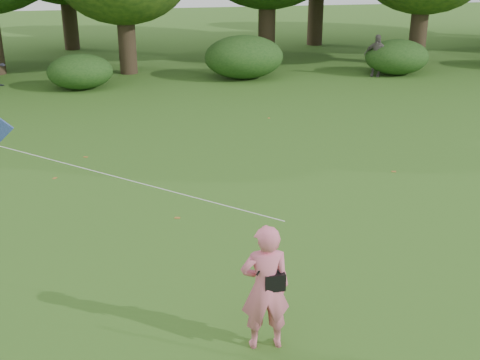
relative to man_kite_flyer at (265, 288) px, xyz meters
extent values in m
plane|color=#265114|center=(0.48, 0.93, -0.99)|extent=(100.00, 100.00, 0.00)
imported|color=#E76C87|center=(0.00, 0.00, 0.00)|extent=(0.74, 0.51, 1.97)
imported|color=#635B58|center=(9.38, 18.11, -0.06)|extent=(1.17, 0.96, 1.86)
cube|color=black|center=(0.12, -0.03, 0.12)|extent=(0.30, 0.20, 0.26)
cylinder|color=black|center=(0.00, -0.04, 0.50)|extent=(0.33, 0.14, 0.47)
cylinder|color=white|center=(-2.19, 1.13, 1.50)|extent=(4.89, 2.37, 0.90)
cylinder|color=#3A2D1E|center=(-1.52, 20.93, 0.59)|extent=(0.80, 0.80, 3.15)
cylinder|color=#3A2D1E|center=(5.48, 22.93, 0.85)|extent=(0.86, 0.86, 3.67)
cylinder|color=#3A2D1E|center=(12.48, 20.43, 0.73)|extent=(0.83, 0.83, 3.43)
cylinder|color=#3A2D1E|center=(-4.52, 28.43, 0.76)|extent=(0.84, 0.84, 3.50)
cylinder|color=#3A2D1E|center=(9.48, 27.43, 1.03)|extent=(0.90, 0.90, 4.02)
ellipsoid|color=#264919|center=(-3.52, 18.03, -0.27)|extent=(2.66, 2.09, 1.42)
ellipsoid|color=#264919|center=(3.48, 18.83, -0.05)|extent=(3.50, 2.75, 1.88)
ellipsoid|color=#264919|center=(10.48, 18.33, -0.20)|extent=(2.94, 2.31, 1.58)
cube|color=#996229|center=(-3.70, 7.69, -0.98)|extent=(0.13, 0.14, 0.01)
cube|color=#996229|center=(3.02, 12.18, -0.98)|extent=(0.10, 0.13, 0.01)
cube|color=#996229|center=(5.02, 6.48, -0.98)|extent=(0.14, 0.12, 0.01)
cube|color=#996229|center=(-0.85, 4.71, -0.98)|extent=(0.14, 0.11, 0.01)
cube|color=#996229|center=(-2.99, 9.22, -0.98)|extent=(0.14, 0.13, 0.01)
camera|label=1|loc=(-1.78, -7.24, 4.59)|focal=45.00mm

